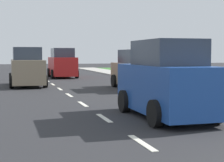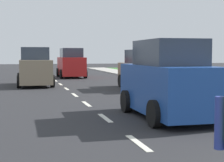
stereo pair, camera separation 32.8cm
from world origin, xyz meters
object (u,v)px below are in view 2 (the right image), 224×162
(car_parked_far, at_px, (144,71))
(car_outgoing_ahead, at_px, (167,82))
(car_oncoming_second, at_px, (35,68))
(car_outgoing_far, at_px, (71,64))

(car_parked_far, height_order, car_outgoing_ahead, car_outgoing_ahead)
(car_oncoming_second, relative_size, car_parked_far, 1.06)
(car_outgoing_far, xyz_separation_m, car_parked_far, (2.45, -10.21, -0.11))
(car_outgoing_far, bearing_deg, car_outgoing_ahead, -89.38)
(car_oncoming_second, bearing_deg, car_outgoing_ahead, -74.83)
(car_oncoming_second, height_order, car_parked_far, car_oncoming_second)
(car_outgoing_far, height_order, car_outgoing_ahead, car_outgoing_far)
(car_outgoing_ahead, bearing_deg, car_outgoing_far, 90.62)
(car_parked_far, relative_size, car_outgoing_ahead, 1.04)
(car_outgoing_far, distance_m, car_outgoing_ahead, 18.73)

